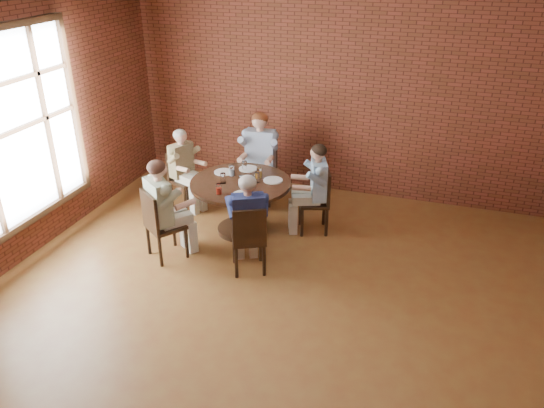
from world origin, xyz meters
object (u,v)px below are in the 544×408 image
(diner_c, at_px, (184,170))
(smartphone, at_px, (259,194))
(diner_b, at_px, (259,159))
(diner_d, at_px, (164,210))
(diner_e, at_px, (248,224))
(chair_c, at_px, (182,177))
(chair_d, at_px, (159,223))
(chair_e, at_px, (249,237))
(diner_a, at_px, (314,189))
(dining_table, at_px, (241,197))
(chair_b, at_px, (261,167))
(chair_a, at_px, (319,198))

(diner_c, height_order, smartphone, diner_c)
(diner_b, relative_size, diner_d, 1.06)
(diner_e, bearing_deg, chair_c, -66.85)
(diner_b, bearing_deg, chair_d, -112.70)
(diner_b, distance_m, diner_e, 1.93)
(chair_d, height_order, diner_e, diner_e)
(chair_d, bearing_deg, smartphone, -111.61)
(chair_c, height_order, chair_e, chair_e)
(diner_d, bearing_deg, diner_b, -70.44)
(diner_c, bearing_deg, diner_a, -70.75)
(diner_a, relative_size, diner_c, 1.04)
(dining_table, relative_size, diner_a, 1.07)
(diner_a, height_order, diner_c, diner_a)
(chair_b, relative_size, smartphone, 6.24)
(chair_b, xyz_separation_m, chair_e, (0.56, -2.02, -0.03))
(diner_b, height_order, diner_d, diner_b)
(chair_b, xyz_separation_m, diner_b, (0.01, -0.09, 0.17))
(dining_table, xyz_separation_m, chair_e, (0.47, -0.93, -0.04))
(smartphone, bearing_deg, dining_table, 123.77)
(diner_b, xyz_separation_m, diner_e, (0.52, -1.86, -0.06))
(diner_d, bearing_deg, dining_table, -90.00)
(chair_b, relative_size, chair_e, 1.08)
(diner_b, xyz_separation_m, chair_d, (-0.62, -1.96, -0.19))
(chair_d, distance_m, diner_d, 0.17)
(chair_c, xyz_separation_m, diner_d, (0.47, -1.36, 0.18))
(diner_d, relative_size, diner_e, 1.04)
(chair_a, bearing_deg, diner_c, -111.75)
(diner_a, distance_m, smartphone, 0.85)
(diner_c, bearing_deg, smartphone, -94.71)
(chair_a, bearing_deg, chair_b, -143.23)
(chair_b, height_order, diner_c, diner_c)
(chair_d, height_order, chair_e, chair_d)
(smartphone, bearing_deg, chair_b, 90.90)
(diner_a, distance_m, chair_b, 1.28)
(diner_d, xyz_separation_m, smartphone, (1.02, 0.61, 0.10))
(diner_d, distance_m, smartphone, 1.19)
(diner_b, bearing_deg, chair_b, 90.00)
(chair_c, height_order, smartphone, chair_c)
(diner_b, distance_m, diner_d, 1.98)
(diner_d, bearing_deg, diner_c, -36.80)
(dining_table, xyz_separation_m, chair_a, (1.00, 0.36, -0.04))
(dining_table, relative_size, diner_b, 0.97)
(chair_b, bearing_deg, diner_a, -41.49)
(chair_a, relative_size, chair_e, 1.00)
(chair_c, distance_m, diner_d, 1.45)
(diner_b, bearing_deg, chair_a, -35.47)
(chair_d, distance_m, chair_e, 1.17)
(diner_a, distance_m, chair_e, 1.35)
(chair_e, bearing_deg, diner_e, -90.00)
(chair_e, bearing_deg, chair_c, -67.65)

